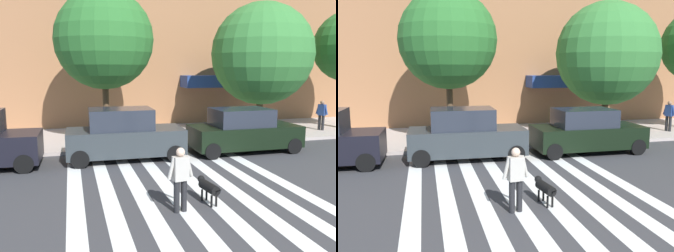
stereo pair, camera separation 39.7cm
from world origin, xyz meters
The scene contains 10 objects.
ground_plane centered at (0.00, 7.39, 0.00)m, with size 160.00×160.00×0.00m, color #353538.
sidewalk_far centered at (0.00, 17.77, 0.07)m, with size 80.00×6.00×0.15m, color #B3A59D.
crosswalk_stripes centered at (0.21, 7.39, 0.00)m, with size 6.75×14.17×0.01m.
parked_car_behind_first centered at (-0.99, 13.49, 0.96)m, with size 4.51×2.04×2.01m.
parked_car_third_in_line centered at (4.10, 13.49, 0.89)m, with size 4.62×2.05×1.86m.
street_tree_nearest centered at (-1.36, 16.75, 4.81)m, with size 4.51×4.51×6.92m.
street_tree_middle centered at (6.45, 16.35, 4.24)m, with size 5.11×5.11×6.65m.
pedestrian_dog_walker centered at (-0.42, 7.98, 0.93)m, with size 0.71×0.29×1.64m.
dog_on_leash centered at (0.47, 8.35, 0.44)m, with size 0.36×1.12×0.65m.
pedestrian_bystander centered at (10.35, 16.47, 1.08)m, with size 0.37×0.68×1.64m.
Camera 1 is at (-2.94, -0.11, 3.56)m, focal length 38.25 mm.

